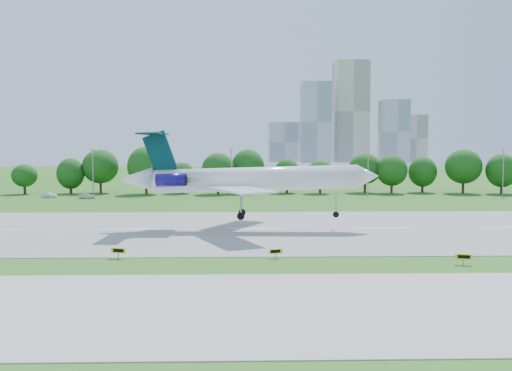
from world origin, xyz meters
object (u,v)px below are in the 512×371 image
airliner (242,178)px  service_vehicle_b (87,196)px  service_vehicle_a (49,195)px  taxi_sign_left (118,251)px

airliner → service_vehicle_b: 65.32m
service_vehicle_a → service_vehicle_b: bearing=-99.0°
taxi_sign_left → service_vehicle_a: bearing=130.6°
airliner → service_vehicle_a: size_ratio=10.58×
taxi_sign_left → service_vehicle_b: service_vehicle_b is taller
service_vehicle_a → airliner: bearing=-130.0°
service_vehicle_b → airliner: bearing=-155.0°
taxi_sign_left → service_vehicle_a: size_ratio=0.46×
taxi_sign_left → service_vehicle_b: size_ratio=0.44×
airliner → taxi_sign_left: bearing=-119.7°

